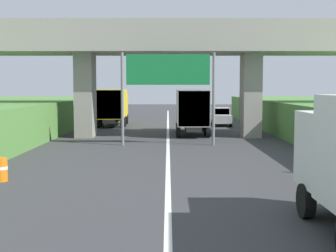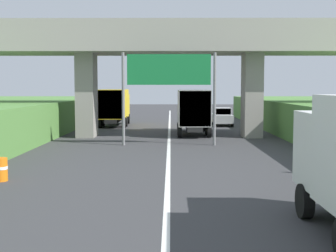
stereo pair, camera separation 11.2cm
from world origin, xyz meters
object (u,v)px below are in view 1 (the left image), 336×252
at_px(overhead_highway_sign, 168,76).
at_px(construction_barrel_2, 0,169).
at_px(car_silver, 220,117).
at_px(truck_yellow, 113,106).
at_px(truck_black, 192,109).

height_order(overhead_highway_sign, construction_barrel_2, overhead_highway_sign).
bearing_deg(car_silver, truck_yellow, -177.77).
xyz_separation_m(overhead_highway_sign, truck_yellow, (-5.15, 14.76, -2.38)).
bearing_deg(overhead_highway_sign, construction_barrel_2, -119.73).
distance_m(truck_black, construction_barrel_2, 20.05).
bearing_deg(truck_black, overhead_highway_sign, -104.98).
distance_m(overhead_highway_sign, car_silver, 16.32).
distance_m(overhead_highway_sign, truck_yellow, 15.81).
distance_m(overhead_highway_sign, construction_barrel_2, 13.64).
relative_size(overhead_highway_sign, construction_barrel_2, 6.53).
distance_m(truck_black, car_silver, 8.96).
xyz_separation_m(overhead_highway_sign, car_silver, (4.98, 15.15, -3.46)).
bearing_deg(construction_barrel_2, car_silver, 66.62).
height_order(truck_black, construction_barrel_2, truck_black).
xyz_separation_m(truck_black, truck_yellow, (-6.97, 7.93, 0.00)).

